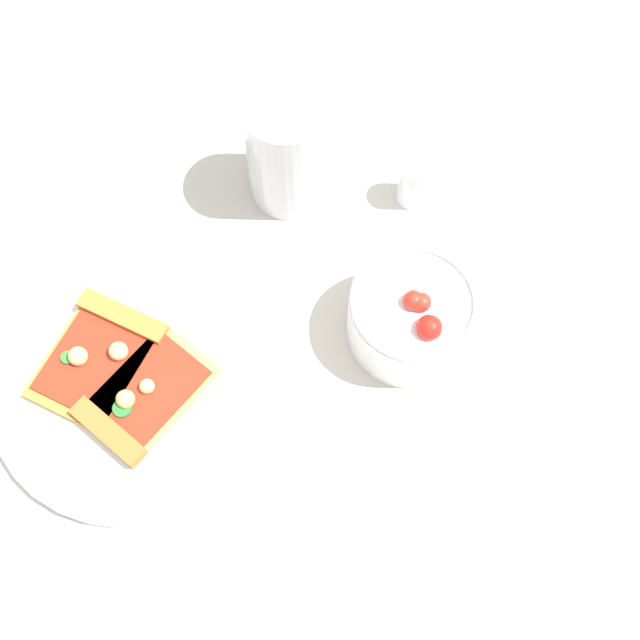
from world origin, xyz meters
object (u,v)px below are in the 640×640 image
Objects in this scene: soda_glass at (288,153)px; pepper_shaker at (415,179)px; pizza_slice_far at (140,399)px; salad_bowl at (412,315)px; paper_napkin at (349,625)px; pizza_slice_near at (103,352)px; plate at (135,383)px.

pepper_shaker is (0.04, -0.12, -0.03)m from soda_glass.
soda_glass is at bearing -4.73° from pizza_slice_far.
salad_bowl is at bearing -120.03° from soda_glass.
pizza_slice_near is at bearing 67.92° from paper_napkin.
salad_bowl is (0.17, -0.20, 0.02)m from pizza_slice_far.
pepper_shaker is (0.14, 0.05, -0.00)m from salad_bowl.
pizza_slice_far is at bearing 68.73° from paper_napkin.
plate is 2.27× the size of paper_napkin.
pizza_slice_near is at bearing 145.55° from pepper_shaker.
pepper_shaker is at bearing 14.51° from paper_napkin.
pepper_shaker reaches higher than paper_napkin.
salad_bowl is 0.28m from paper_napkin.
pizza_slice_far is at bearing -131.63° from plate.
plate is 0.27m from soda_glass.
paper_napkin is (-0.12, -0.31, -0.02)m from pizza_slice_near.
plate is at bearing 67.19° from paper_napkin.
pizza_slice_far is at bearing -115.69° from pizza_slice_near.
pizza_slice_near is 0.88× the size of pizza_slice_far.
salad_bowl reaches higher than pizza_slice_far.
salad_bowl reaches higher than pepper_shaker.
salad_bowl is (0.15, -0.25, 0.02)m from pizza_slice_near.
paper_napkin is at bearing -112.08° from pizza_slice_near.
soda_glass is at bearing -8.66° from plate.
soda_glass is (0.10, 0.18, 0.02)m from salad_bowl.
soda_glass is at bearing 59.97° from salad_bowl.
pizza_slice_far is at bearing 175.27° from soda_glass.
pizza_slice_far is 0.28m from soda_glass.
pizza_slice_far is at bearing 155.44° from pepper_shaker.
plate is at bearing 171.34° from soda_glass.
soda_glass is (0.25, -0.08, 0.04)m from pizza_slice_near.
salad_bowl is at bearing -159.47° from pepper_shaker.
pepper_shaker reaches higher than plate.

